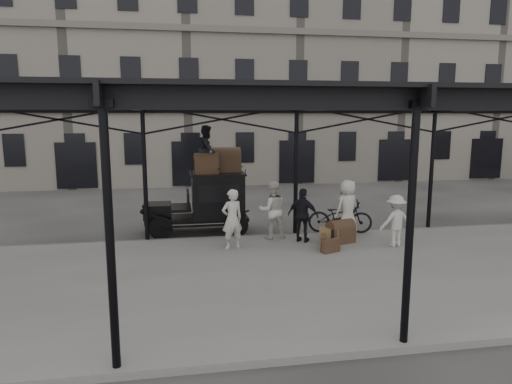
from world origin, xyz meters
TOP-DOWN VIEW (x-y plane):
  - ground at (0.00, 0.00)m, footprint 120.00×120.00m
  - platform at (0.00, -2.00)m, footprint 28.00×8.00m
  - canopy at (0.00, -1.72)m, footprint 22.50×9.00m
  - building_frontage at (0.00, 18.00)m, footprint 64.00×8.00m
  - taxi at (-2.90, 3.13)m, footprint 3.65×1.55m
  - porter_left at (-2.36, 0.51)m, footprint 0.78×0.63m
  - porter_midleft at (-0.92, 1.49)m, footprint 0.96×0.77m
  - porter_centre at (1.71, 1.55)m, footprint 1.08×0.90m
  - porter_official at (-0.03, 0.89)m, footprint 1.08×0.93m
  - porter_right at (2.66, -0.08)m, footprint 1.12×0.75m
  - bicycle at (1.55, 1.80)m, footprint 2.31×1.30m
  - porter_roof at (-2.93, 3.03)m, footprint 0.86×0.97m
  - steamer_trunk_roof_near at (-2.98, 2.88)m, footprint 0.83×0.52m
  - steamer_trunk_roof_far at (-2.23, 3.33)m, footprint 1.01×0.64m
  - steamer_trunk_platform at (1.13, 0.60)m, footprint 0.96×0.75m
  - wicker_hamper at (0.73, 0.55)m, footprint 0.71×0.61m
  - suitcase_upright at (0.33, -0.10)m, footprint 0.35×0.61m
  - suitcase_flat at (0.49, -0.39)m, footprint 0.61×0.37m

SIDE VIEW (x-z plane):
  - ground at x=0.00m, z-range 0.00..0.00m
  - platform at x=0.00m, z-range 0.00..0.15m
  - suitcase_flat at x=0.49m, z-range 0.15..0.55m
  - suitcase_upright at x=0.33m, z-range 0.15..0.60m
  - wicker_hamper at x=0.73m, z-range 0.15..0.65m
  - steamer_trunk_platform at x=1.13m, z-range 0.15..0.77m
  - bicycle at x=1.55m, z-range 0.15..1.30m
  - porter_right at x=2.66m, z-range 0.15..1.77m
  - porter_official at x=-0.03m, z-range 0.15..1.89m
  - porter_left at x=-2.36m, z-range 0.15..1.99m
  - porter_centre at x=1.71m, z-range 0.15..2.03m
  - porter_midleft at x=-0.92m, z-range 0.15..2.06m
  - taxi at x=-2.90m, z-range 0.11..2.29m
  - steamer_trunk_roof_near at x=-2.98m, z-range 2.18..2.78m
  - steamer_trunk_roof_far at x=-2.23m, z-range 2.18..2.91m
  - porter_roof at x=-2.93m, z-range 2.18..3.85m
  - canopy at x=0.00m, z-range 2.23..6.97m
  - building_frontage at x=0.00m, z-range 0.00..14.00m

